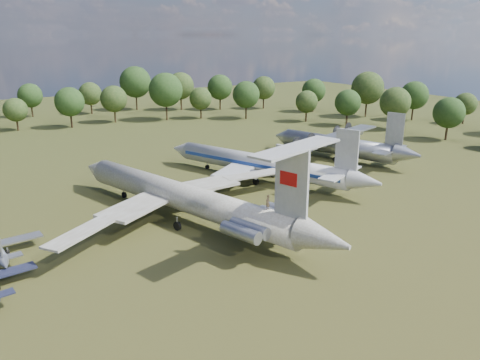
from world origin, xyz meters
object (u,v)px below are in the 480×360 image
il62_airliner (184,202)px  tu104_jet (260,167)px  an12_transport (337,148)px  person_on_il62 (268,202)px

il62_airliner → tu104_jet: il62_airliner is taller
tu104_jet → an12_transport: size_ratio=1.30×
il62_airliner → tu104_jet: size_ratio=1.15×
person_on_il62 → an12_transport: bearing=-162.1°
il62_airliner → an12_transport: il62_airliner is taller
il62_airliner → an12_transport: 43.23m
an12_transport → person_on_il62: size_ratio=19.51×
tu104_jet → an12_transport: an12_transport is taller
tu104_jet → an12_transport: bearing=-12.6°
il62_airliner → person_on_il62: size_ratio=29.01×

